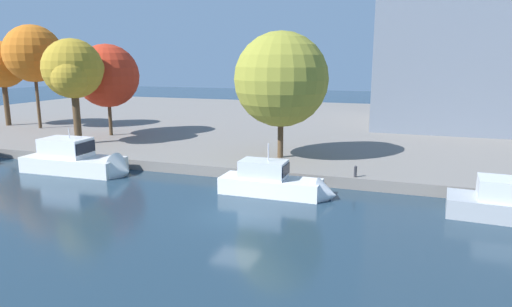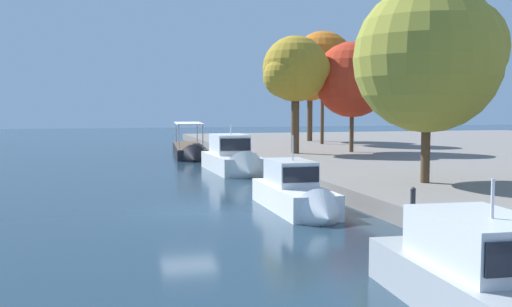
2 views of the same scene
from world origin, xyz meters
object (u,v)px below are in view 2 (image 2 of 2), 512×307
(tour_boat_0, at_px, (189,152))
(tree_0, at_px, (295,71))
(mooring_bollard_0, at_px, (248,148))
(tree_1, at_px, (434,54))
(tree_2, at_px, (352,77))
(motor_yacht_3, at_px, (512,303))
(motor_yacht_1, at_px, (233,162))
(tree_4, at_px, (310,78))
(mooring_bollard_2, at_px, (413,197))
(motor_yacht_2, at_px, (297,198))
(tree_5, at_px, (323,61))

(tour_boat_0, height_order, tree_0, tree_0)
(mooring_bollard_0, distance_m, tree_0, 7.66)
(tree_0, relative_size, tree_1, 0.97)
(tree_2, bearing_deg, motor_yacht_3, -18.93)
(motor_yacht_1, height_order, tree_4, tree_4)
(tree_0, relative_size, tree_2, 1.03)
(mooring_bollard_2, distance_m, tree_4, 45.57)
(motor_yacht_1, bearing_deg, motor_yacht_3, -3.23)
(motor_yacht_1, bearing_deg, tree_4, 146.44)
(tour_boat_0, xyz_separation_m, motor_yacht_3, (46.11, 0.21, 0.27))
(tree_4, bearing_deg, motor_yacht_3, -15.49)
(tour_boat_0, height_order, motor_yacht_1, motor_yacht_1)
(motor_yacht_2, bearing_deg, tour_boat_0, -179.38)
(mooring_bollard_2, xyz_separation_m, tree_1, (-6.52, 4.76, 6.18))
(tree_2, distance_m, tree_4, 16.62)
(motor_yacht_1, height_order, tree_1, tree_1)
(tour_boat_0, bearing_deg, tree_5, 103.87)
(mooring_bollard_2, bearing_deg, tree_0, 171.46)
(tree_4, height_order, tree_5, tree_5)
(mooring_bollard_0, height_order, tree_1, tree_1)
(motor_yacht_1, xyz_separation_m, tree_0, (-5.46, 6.55, 7.03))
(tree_2, bearing_deg, tree_0, -84.23)
(mooring_bollard_2, bearing_deg, tree_4, 165.28)
(motor_yacht_3, bearing_deg, tree_2, 164.68)
(mooring_bollard_0, xyz_separation_m, tree_2, (0.92, 9.04, 6.13))
(mooring_bollard_0, distance_m, tree_1, 22.81)
(motor_yacht_2, xyz_separation_m, mooring_bollard_2, (4.61, 3.21, 0.62))
(motor_yacht_3, relative_size, mooring_bollard_2, 10.96)
(tour_boat_0, height_order, mooring_bollard_0, tour_boat_0)
(motor_yacht_1, height_order, mooring_bollard_0, motor_yacht_1)
(motor_yacht_2, relative_size, tree_5, 0.65)
(tour_boat_0, relative_size, mooring_bollard_2, 18.01)
(motor_yacht_3, xyz_separation_m, mooring_bollard_2, (-10.13, 3.44, 0.61))
(tree_0, relative_size, tree_5, 0.83)
(mooring_bollard_2, distance_m, tree_2, 29.31)
(motor_yacht_1, bearing_deg, tree_0, 128.19)
(mooring_bollard_0, bearing_deg, tree_0, 68.48)
(motor_yacht_3, height_order, tree_4, tree_4)
(tree_1, bearing_deg, tour_boat_0, -164.06)
(tree_2, xyz_separation_m, tree_5, (-11.20, 1.60, 2.20))
(mooring_bollard_0, distance_m, mooring_bollard_2, 28.03)
(motor_yacht_1, xyz_separation_m, motor_yacht_2, (16.50, -0.65, -0.13))
(tree_4, bearing_deg, mooring_bollard_0, -35.65)
(mooring_bollard_0, relative_size, tree_4, 0.08)
(motor_yacht_2, bearing_deg, motor_yacht_1, 177.56)
(motor_yacht_3, bearing_deg, mooring_bollard_2, 164.88)
(mooring_bollard_2, bearing_deg, tree_2, 161.00)
(tour_boat_0, xyz_separation_m, motor_yacht_1, (14.87, 1.09, 0.39))
(mooring_bollard_0, bearing_deg, tree_2, 84.20)
(mooring_bollard_0, distance_m, tree_4, 20.32)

